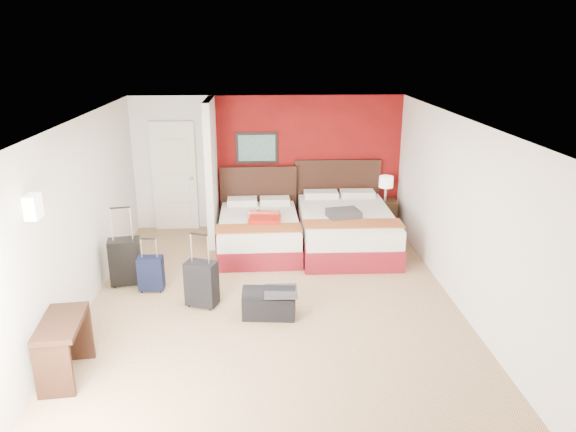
{
  "coord_description": "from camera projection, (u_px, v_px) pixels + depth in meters",
  "views": [
    {
      "loc": [
        -0.15,
        -6.64,
        3.46
      ],
      "look_at": [
        0.25,
        0.8,
        1.0
      ],
      "focal_mm": 33.49,
      "sensor_mm": 36.0,
      "label": 1
    }
  ],
  "objects": [
    {
      "name": "ground",
      "position": [
        273.0,
        303.0,
        7.39
      ],
      "size": [
        6.5,
        6.5,
        0.0
      ],
      "primitive_type": "plane",
      "color": "tan",
      "rests_on": "ground"
    },
    {
      "name": "room_walls",
      "position": [
        179.0,
        189.0,
        8.27
      ],
      "size": [
        5.02,
        6.52,
        2.5
      ],
      "color": "white",
      "rests_on": "ground"
    },
    {
      "name": "red_accent_panel",
      "position": [
        308.0,
        163.0,
        10.1
      ],
      "size": [
        3.5,
        0.04,
        2.5
      ],
      "primitive_type": "cube",
      "color": "maroon",
      "rests_on": "ground"
    },
    {
      "name": "partition_wall",
      "position": [
        212.0,
        171.0,
        9.42
      ],
      "size": [
        0.12,
        1.2,
        2.5
      ],
      "primitive_type": "cube",
      "color": "silver",
      "rests_on": "ground"
    },
    {
      "name": "entry_door",
      "position": [
        174.0,
        176.0,
        10.01
      ],
      "size": [
        0.82,
        0.06,
        2.05
      ],
      "primitive_type": "cube",
      "color": "silver",
      "rests_on": "ground"
    },
    {
      "name": "bed_left",
      "position": [
        259.0,
        233.0,
        9.21
      ],
      "size": [
        1.37,
        1.94,
        0.58
      ],
      "primitive_type": "cube",
      "rotation": [
        0.0,
        0.0,
        0.01
      ],
      "color": "white",
      "rests_on": "ground"
    },
    {
      "name": "bed_right",
      "position": [
        346.0,
        230.0,
        9.25
      ],
      "size": [
        1.58,
        2.24,
        0.66
      ],
      "primitive_type": "cube",
      "rotation": [
        0.0,
        0.0,
        -0.01
      ],
      "color": "white",
      "rests_on": "ground"
    },
    {
      "name": "red_suitcase_open",
      "position": [
        265.0,
        217.0,
        9.01
      ],
      "size": [
        0.59,
        0.76,
        0.09
      ],
      "primitive_type": "cube",
      "rotation": [
        0.0,
        0.0,
        -0.12
      ],
      "color": "red",
      "rests_on": "bed_left"
    },
    {
      "name": "jacket_bundle",
      "position": [
        344.0,
        214.0,
        8.84
      ],
      "size": [
        0.58,
        0.5,
        0.12
      ],
      "primitive_type": "cube",
      "rotation": [
        0.0,
        0.0,
        0.19
      ],
      "color": "#3B3C41",
      "rests_on": "bed_right"
    },
    {
      "name": "nightstand",
      "position": [
        384.0,
        216.0,
        10.11
      ],
      "size": [
        0.46,
        0.46,
        0.6
      ],
      "primitive_type": "cube",
      "rotation": [
        0.0,
        0.0,
        -0.07
      ],
      "color": "black",
      "rests_on": "ground"
    },
    {
      "name": "table_lamp",
      "position": [
        386.0,
        188.0,
        9.94
      ],
      "size": [
        0.32,
        0.32,
        0.46
      ],
      "primitive_type": "cylinder",
      "rotation": [
        0.0,
        0.0,
        0.28
      ],
      "color": "silver",
      "rests_on": "nightstand"
    },
    {
      "name": "suitcase_black",
      "position": [
        126.0,
        263.0,
        7.87
      ],
      "size": [
        0.49,
        0.35,
        0.68
      ],
      "primitive_type": "cube",
      "rotation": [
        0.0,
        0.0,
        0.17
      ],
      "color": "black",
      "rests_on": "ground"
    },
    {
      "name": "suitcase_charcoal",
      "position": [
        202.0,
        285.0,
        7.24
      ],
      "size": [
        0.47,
        0.38,
        0.61
      ],
      "primitive_type": "cube",
      "rotation": [
        0.0,
        0.0,
        -0.35
      ],
      "color": "black",
      "rests_on": "ground"
    },
    {
      "name": "suitcase_navy",
      "position": [
        151.0,
        275.0,
        7.7
      ],
      "size": [
        0.36,
        0.22,
        0.49
      ],
      "primitive_type": "cube",
      "rotation": [
        0.0,
        0.0,
        -0.02
      ],
      "color": "black",
      "rests_on": "ground"
    },
    {
      "name": "duffel_bag",
      "position": [
        269.0,
        304.0,
        7.01
      ],
      "size": [
        0.71,
        0.43,
        0.35
      ],
      "primitive_type": "cube",
      "rotation": [
        0.0,
        0.0,
        -0.1
      ],
      "color": "black",
      "rests_on": "ground"
    },
    {
      "name": "jacket_draped",
      "position": [
        281.0,
        291.0,
        6.9
      ],
      "size": [
        0.43,
        0.36,
        0.06
      ],
      "primitive_type": "cube",
      "rotation": [
        0.0,
        0.0,
        -0.01
      ],
      "color": "#343439",
      "rests_on": "duffel_bag"
    },
    {
      "name": "desk",
      "position": [
        65.0,
        349.0,
        5.67
      ],
      "size": [
        0.48,
        0.85,
        0.68
      ],
      "primitive_type": "cube",
      "rotation": [
        0.0,
        0.0,
        0.09
      ],
      "color": "black",
      "rests_on": "ground"
    }
  ]
}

